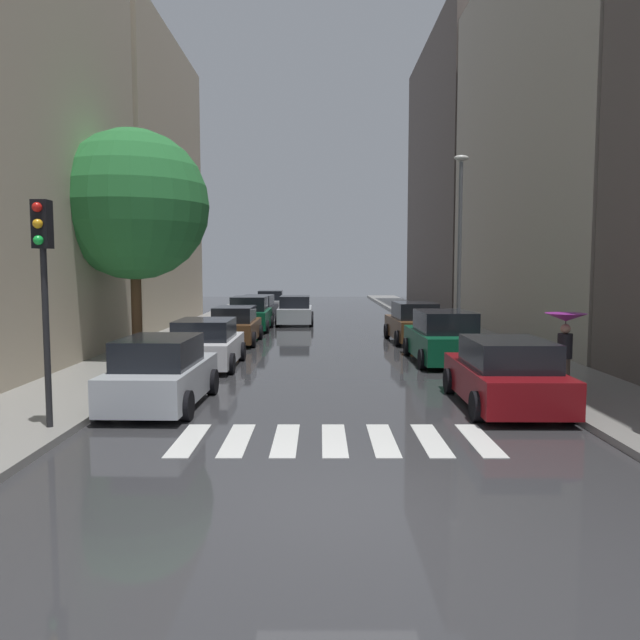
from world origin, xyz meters
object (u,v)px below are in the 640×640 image
street_tree_left (132,205)px  traffic_light_left_corner (41,263)px  parked_car_right_nearest (504,375)px  parked_car_right_second (442,338)px  parked_car_left_nearest (160,374)px  parked_car_left_second (205,345)px  parked_car_left_fourth (249,315)px  parked_car_left_fifth (257,309)px  parked_car_left_third (234,326)px  pedestrian_near_tree (564,334)px  parked_car_left_sixth (269,303)px  car_midroad (294,311)px  lamp_post_right (458,236)px  parked_car_right_third (412,323)px

street_tree_left → traffic_light_left_corner: 10.12m
parked_car_right_nearest → parked_car_right_second: size_ratio=0.92×
parked_car_left_nearest → parked_car_left_second: parked_car_left_nearest is taller
parked_car_left_fourth → parked_car_left_fifth: bearing=1.5°
parked_car_left_third → parked_car_left_fourth: size_ratio=1.03×
parked_car_left_nearest → traffic_light_left_corner: traffic_light_left_corner is taller
parked_car_left_fourth → pedestrian_near_tree: pedestrian_near_tree is taller
traffic_light_left_corner → pedestrian_near_tree: bearing=17.9°
parked_car_left_third → traffic_light_left_corner: size_ratio=0.99×
pedestrian_near_tree → parked_car_right_nearest: bearing=88.2°
parked_car_left_second → parked_car_left_sixth: 23.06m
car_midroad → parked_car_left_fifth: bearing=48.9°
parked_car_left_nearest → parked_car_left_sixth: (0.21, 28.64, 0.00)m
parked_car_right_nearest → parked_car_right_second: 6.71m
parked_car_left_second → pedestrian_near_tree: bearing=-114.0°
street_tree_left → parked_car_left_fifth: bearing=79.7°
parked_car_left_third → street_tree_left: size_ratio=0.55×
parked_car_left_nearest → car_midroad: (2.24, 20.54, 0.00)m
parked_car_left_fourth → parked_car_right_second: 12.98m
parked_car_left_sixth → street_tree_left: (-3.00, -21.20, 4.58)m
parked_car_left_sixth → car_midroad: same height
parked_car_left_fourth → car_midroad: parked_car_left_fourth is taller
parked_car_left_fourth → parked_car_right_second: bearing=-143.3°
parked_car_left_sixth → parked_car_right_nearest: bearing=-166.6°
parked_car_left_fourth → car_midroad: (2.16, 3.43, -0.05)m
parked_car_left_nearest → street_tree_left: 9.18m
parked_car_left_sixth → parked_car_right_second: parked_car_right_second is taller
car_midroad → parked_car_left_third: bearing=165.6°
pedestrian_near_tree → street_tree_left: (-12.55, 6.19, 3.79)m
parked_car_left_nearest → traffic_light_left_corner: bearing=148.8°
parked_car_left_second → street_tree_left: street_tree_left is taller
car_midroad → lamp_post_right: size_ratio=0.57×
parked_car_left_nearest → parked_car_left_third: parked_car_left_nearest is taller
parked_car_right_second → parked_car_right_third: 5.65m
parked_car_left_third → parked_car_left_fifth: parked_car_left_fifth is taller
parked_car_left_nearest → parked_car_right_third: (7.69, 12.35, 0.04)m
parked_car_right_nearest → pedestrian_near_tree: size_ratio=2.28×
parked_car_left_fifth → parked_car_right_second: (7.89, -15.81, 0.07)m
traffic_light_left_corner → parked_car_left_fourth: bearing=85.3°
parked_car_left_fifth → parked_car_left_sixth: bearing=0.2°
parked_car_left_second → car_midroad: size_ratio=0.94×
parked_car_left_fifth → car_midroad: (2.30, -1.97, 0.02)m
parked_car_left_nearest → parked_car_right_second: bearing=-47.9°
parked_car_left_second → street_tree_left: 5.69m
street_tree_left → traffic_light_left_corner: bearing=-82.8°
parked_car_left_nearest → lamp_post_right: (9.46, 11.65, 3.77)m
parked_car_left_fifth → parked_car_left_sixth: (0.27, 6.14, 0.01)m
parked_car_left_fourth → parked_car_left_sixth: parked_car_left_fourth is taller
lamp_post_right → parked_car_left_second: bearing=-147.4°
parked_car_left_third → parked_car_left_fourth: (0.02, 5.31, 0.07)m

